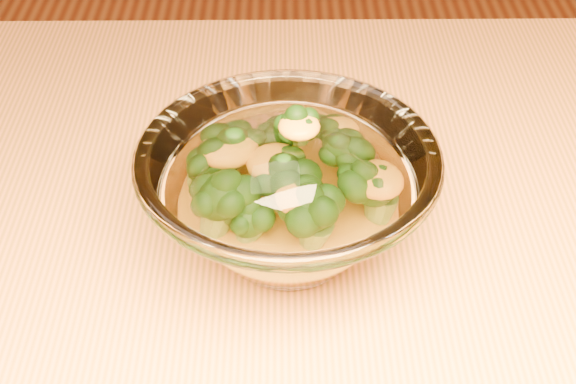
# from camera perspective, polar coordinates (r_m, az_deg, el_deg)

# --- Properties ---
(glass_bowl) EXTENTS (0.21, 0.21, 0.09)m
(glass_bowl) POSITION_cam_1_polar(r_m,az_deg,el_deg) (0.56, 0.00, -0.35)
(glass_bowl) COLOR white
(glass_bowl) RESTS_ON table
(cheese_sauce) EXTENTS (0.11, 0.11, 0.03)m
(cheese_sauce) POSITION_cam_1_polar(r_m,az_deg,el_deg) (0.57, 0.00, -1.82)
(cheese_sauce) COLOR orange
(cheese_sauce) RESTS_ON glass_bowl
(broccoli_heap) EXTENTS (0.14, 0.12, 0.07)m
(broccoli_heap) POSITION_cam_1_polar(r_m,az_deg,el_deg) (0.56, -0.31, 0.95)
(broccoli_heap) COLOR black
(broccoli_heap) RESTS_ON cheese_sauce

